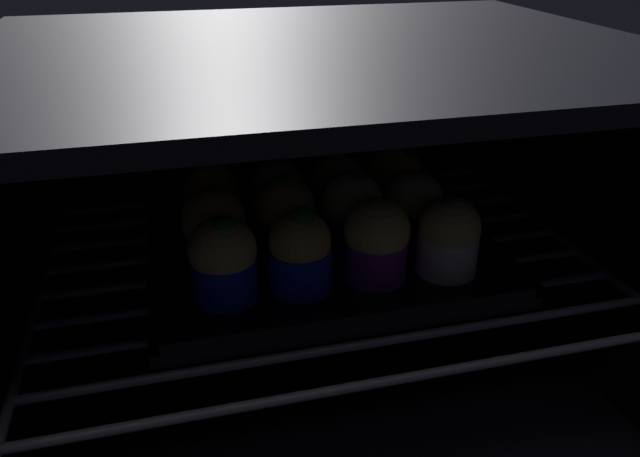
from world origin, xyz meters
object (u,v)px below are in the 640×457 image
muffin_row1_col0 (214,227)px  muffin_row1_col3 (413,207)px  muffin_row0_col2 (376,241)px  muffin_row1_col2 (352,210)px  baking_tray (320,253)px  muffin_row2_col3 (394,179)px  muffin_row2_col1 (277,195)px  muffin_row2_col2 (337,187)px  muffin_row1_col1 (285,217)px  muffin_row0_col3 (448,236)px  muffin_row0_col0 (223,260)px  muffin_row2_col0 (212,200)px  muffin_row0_col1 (300,251)px

muffin_row1_col0 → muffin_row1_col3: size_ratio=1.05×
muffin_row0_col2 → muffin_row1_col2: muffin_row1_col2 is taller
baking_tray → muffin_row2_col3: (10.37, 7.08, 4.29)cm
muffin_row1_col0 → muffin_row2_col1: 10.27cm
baking_tray → muffin_row2_col3: muffin_row2_col3 is taller
muffin_row1_col2 → muffin_row2_col2: size_ratio=1.02×
baking_tray → muffin_row1_col0: muffin_row1_col0 is taller
muffin_row1_col2 → muffin_row2_col2: (0.32, 6.61, -0.20)cm
muffin_row1_col1 → muffin_row0_col3: bearing=-28.0°
muffin_row0_col2 → muffin_row1_col3: muffin_row0_col2 is taller
muffin_row0_col0 → muffin_row2_col1: (7.22, 13.26, -0.34)cm
muffin_row1_col0 → muffin_row1_col3: 20.11cm
muffin_row1_col0 → muffin_row2_col3: muffin_row2_col3 is taller
muffin_row1_col0 → muffin_row0_col3: bearing=-17.9°
muffin_row1_col0 → muffin_row2_col0: (0.49, 6.79, -0.12)cm
muffin_row0_col2 → muffin_row1_col2: bearing=92.9°
muffin_row0_col2 → muffin_row1_col3: size_ratio=1.05×
muffin_row0_col0 → muffin_row0_col3: (20.67, -0.59, -0.14)cm
muffin_row0_col0 → muffin_row2_col0: 12.96cm
baking_tray → muffin_row1_col1: (-3.39, 0.35, 4.38)cm
muffin_row0_col1 → muffin_row2_col3: bearing=44.3°
baking_tray → muffin_row0_col3: 13.26cm
muffin_row0_col0 → muffin_row2_col1: 15.10cm
muffin_row1_col3 → muffin_row2_col3: bearing=84.9°
baking_tray → muffin_row0_col3: size_ratio=4.42×
muffin_row0_col0 → muffin_row2_col3: same height
baking_tray → muffin_row0_col1: (-3.45, -6.40, 4.17)cm
muffin_row0_col0 → muffin_row1_col3: (19.92, 6.23, -0.15)cm
muffin_row0_col1 → muffin_row2_col2: bearing=61.8°
muffin_row2_col2 → muffin_row0_col3: bearing=-63.5°
muffin_row1_col2 → muffin_row2_col0: (-13.18, 6.39, -0.12)cm
muffin_row0_col0 → muffin_row2_col2: 19.08cm
muffin_row2_col1 → muffin_row0_col0: bearing=-118.6°
baking_tray → muffin_row1_col0: (-10.39, -0.26, 4.38)cm
muffin_row2_col1 → muffin_row0_col3: bearing=-45.9°
muffin_row0_col0 → muffin_row1_col1: (6.81, 6.76, 0.10)cm
muffin_row0_col3 → muffin_row1_col0: muffin_row1_col0 is taller
baking_tray → muffin_row0_col2: bearing=-60.8°
muffin_row0_col1 → muffin_row0_col3: size_ratio=1.06×
muffin_row1_col3 → muffin_row1_col0: bearing=-179.8°
baking_tray → muffin_row1_col2: bearing=2.5°
muffin_row1_col2 → muffin_row2_col3: (7.08, 6.94, -0.09)cm
muffin_row0_col3 → muffin_row0_col1: bearing=177.5°
muffin_row0_col1 → muffin_row2_col0: (-6.45, 12.93, 0.09)cm
muffin_row0_col2 → muffin_row1_col1: (-7.01, 6.82, 0.06)cm
muffin_row0_col1 → muffin_row2_col3: muffin_row0_col1 is taller
muffin_row0_col1 → muffin_row1_col2: bearing=44.2°
baking_tray → muffin_row0_col2: size_ratio=4.28×
baking_tray → muffin_row1_col1: bearing=174.2°
baking_tray → muffin_row2_col2: size_ratio=4.26×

